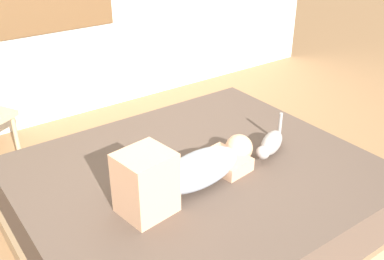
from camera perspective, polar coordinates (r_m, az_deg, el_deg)
name	(u,v)px	position (r m, az deg, el deg)	size (l,w,h in m)	color
ground_plane	(199,254)	(2.77, 0.94, -15.63)	(16.00, 16.00, 0.00)	olive
bed	(198,201)	(2.80, 0.75, -9.02)	(2.07, 1.78, 0.45)	#997A56
person_lying	(187,171)	(2.44, -0.69, -5.31)	(0.94, 0.37, 0.34)	#8C939E
cat	(271,144)	(2.84, 10.03, -1.74)	(0.33, 0.21, 0.21)	gray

